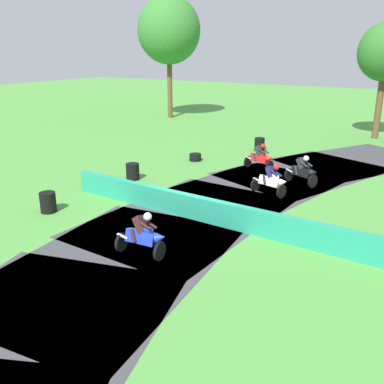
% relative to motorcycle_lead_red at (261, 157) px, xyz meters
% --- Properties ---
extents(ground_plane, '(120.00, 120.00, 0.00)m').
position_rel_motorcycle_lead_red_xyz_m(ground_plane, '(0.27, -7.73, -0.66)').
color(ground_plane, '#4C933D').
extents(track_asphalt, '(11.19, 35.14, 0.01)m').
position_rel_motorcycle_lead_red_xyz_m(track_asphalt, '(1.64, -7.80, -0.65)').
color(track_asphalt, '#3D3D42').
rests_on(track_asphalt, ground).
extents(safety_barrier, '(22.10, 1.46, 0.90)m').
position_rel_motorcycle_lead_red_xyz_m(safety_barrier, '(5.71, -8.01, -0.21)').
color(safety_barrier, '#239375').
rests_on(safety_barrier, ground).
extents(motorcycle_lead_red, '(1.71, 1.00, 1.43)m').
position_rel_motorcycle_lead_red_xyz_m(motorcycle_lead_red, '(0.00, 0.00, 0.00)').
color(motorcycle_lead_red, black).
rests_on(motorcycle_lead_red, ground).
extents(motorcycle_chase_black, '(1.70, 1.17, 1.42)m').
position_rel_motorcycle_lead_red_xyz_m(motorcycle_chase_black, '(2.72, -1.43, 0.00)').
color(motorcycle_chase_black, black).
rests_on(motorcycle_chase_black, ground).
extents(motorcycle_trailing_white, '(1.73, 1.13, 1.42)m').
position_rel_motorcycle_lead_red_xyz_m(motorcycle_trailing_white, '(2.01, -3.52, -0.03)').
color(motorcycle_trailing_white, black).
rests_on(motorcycle_trailing_white, ground).
extents(motorcycle_fourth_blue, '(1.68, 0.86, 1.43)m').
position_rel_motorcycle_lead_red_xyz_m(motorcycle_fourth_blue, '(0.85, -11.12, -0.02)').
color(motorcycle_fourth_blue, black).
rests_on(motorcycle_fourth_blue, ground).
extents(tire_stack_near, '(0.62, 0.62, 0.80)m').
position_rel_motorcycle_lead_red_xyz_m(tire_stack_near, '(-1.79, 4.07, -0.26)').
color(tire_stack_near, black).
rests_on(tire_stack_near, ground).
extents(tire_stack_mid_a, '(0.67, 0.67, 0.40)m').
position_rel_motorcycle_lead_red_xyz_m(tire_stack_mid_a, '(-3.88, -0.19, -0.46)').
color(tire_stack_mid_a, black).
rests_on(tire_stack_mid_a, ground).
extents(tire_stack_mid_b, '(0.64, 0.64, 0.80)m').
position_rel_motorcycle_lead_red_xyz_m(tire_stack_mid_b, '(-4.55, -4.96, -0.26)').
color(tire_stack_mid_b, black).
rests_on(tire_stack_mid_b, ground).
extents(tire_stack_far, '(0.62, 0.62, 0.80)m').
position_rel_motorcycle_lead_red_xyz_m(tire_stack_far, '(-4.57, -10.13, -0.26)').
color(tire_stack_far, black).
rests_on(tire_stack_far, ground).
extents(tree_far_left, '(5.44, 5.44, 10.37)m').
position_rel_motorcycle_lead_red_xyz_m(tree_far_left, '(-14.14, 12.38, 6.83)').
color(tree_far_left, brown).
rests_on(tree_far_left, ground).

